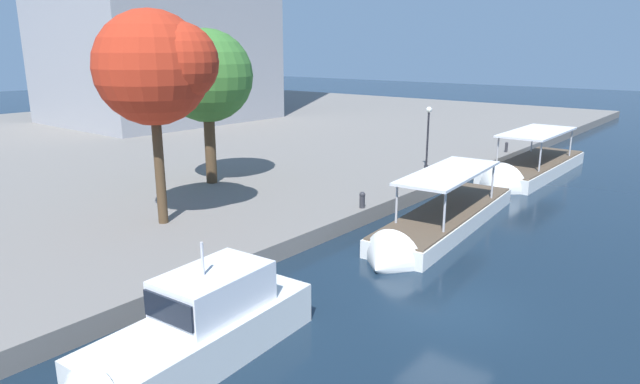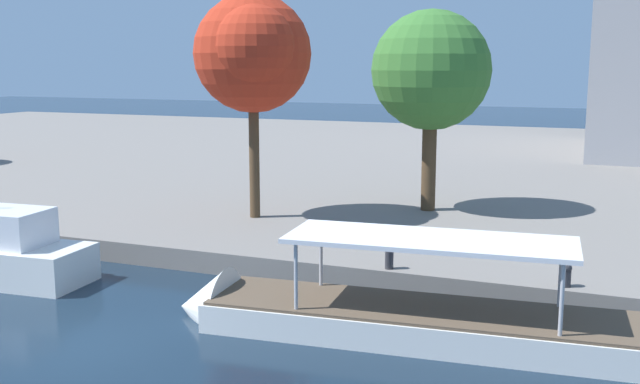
# 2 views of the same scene
# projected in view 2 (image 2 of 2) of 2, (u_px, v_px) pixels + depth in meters

# --- Properties ---
(ground_plane) EXTENTS (220.00, 220.00, 0.00)m
(ground_plane) POSITION_uv_depth(u_px,v_px,m) (77.00, 350.00, 18.27)
(ground_plane) COLOR #142333
(dock_promenade) EXTENTS (120.00, 55.00, 0.75)m
(dock_promenade) POSITION_uv_depth(u_px,v_px,m) (425.00, 163.00, 49.73)
(dock_promenade) COLOR slate
(dock_promenade) RESTS_ON ground_plane
(tour_boat_2) EXTENTS (12.92, 3.70, 3.67)m
(tour_boat_2) POSITION_uv_depth(u_px,v_px,m) (386.00, 322.00, 19.26)
(tour_boat_2) COLOR silver
(tour_boat_2) RESTS_ON ground_plane
(mooring_bollard_0) EXTENTS (0.33, 0.33, 0.70)m
(mooring_bollard_0) POSITION_uv_depth(u_px,v_px,m) (566.00, 274.00, 20.86)
(mooring_bollard_0) COLOR #2D2D33
(mooring_bollard_0) RESTS_ON dock_promenade
(mooring_bollard_2) EXTENTS (0.29, 0.29, 0.79)m
(mooring_bollard_2) POSITION_uv_depth(u_px,v_px,m) (389.00, 255.00, 22.67)
(mooring_bollard_2) COLOR #2D2D33
(mooring_bollard_2) RESTS_ON dock_promenade
(tree_0) EXTENTS (4.99, 4.99, 8.42)m
(tree_0) POSITION_uv_depth(u_px,v_px,m) (432.00, 71.00, 30.82)
(tree_0) COLOR #4C3823
(tree_0) RESTS_ON dock_promenade
(tree_2) EXTENTS (4.67, 4.94, 8.92)m
(tree_2) POSITION_uv_depth(u_px,v_px,m) (253.00, 54.00, 28.99)
(tree_2) COLOR #4C3823
(tree_2) RESTS_ON dock_promenade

